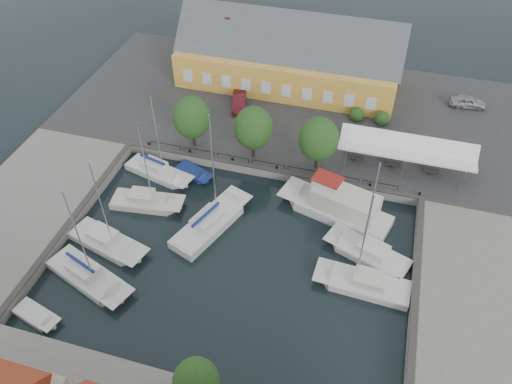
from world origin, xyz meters
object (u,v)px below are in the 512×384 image
west_boat_b (146,203)px  warehouse (284,58)px  launch_nw (194,174)px  west_boat_c (107,243)px  west_boat_d (88,277)px  car_silver (468,102)px  car_red (239,102)px  launch_sw (37,317)px  west_boat_a (158,173)px  trawler (339,208)px  center_sailboat (211,224)px  tent_canopy (407,149)px  east_boat_a (369,254)px  east_boat_b (364,285)px

west_boat_b → warehouse: bearing=72.4°
warehouse → launch_nw: warehouse is taller
west_boat_c → west_boat_d: (0.32, -4.06, 0.01)m
car_silver → car_red: (-27.37, -7.83, 0.03)m
launch_sw → launch_nw: launch_sw is taller
car_silver → west_boat_a: size_ratio=0.40×
trawler → west_boat_c: west_boat_c is taller
car_red → west_boat_c: west_boat_c is taller
trawler → launch_nw: (-16.22, 1.79, -0.93)m
warehouse → west_boat_d: (-9.06, -35.79, -4.16)m
center_sailboat → warehouse: bearing=88.4°
trawler → west_boat_b: bearing=-168.3°
west_boat_a → tent_canopy: bearing=15.9°
warehouse → west_boat_b: size_ratio=2.76×
car_silver → car_red: car_red is taller
tent_canopy → west_boat_d: (-25.65, -21.94, -3.41)m
tent_canopy → car_red: 21.50m
west_boat_a → west_boat_b: bearing=-80.8°
west_boat_c → west_boat_b: bearing=78.6°
trawler → launch_sw: trawler is taller
warehouse → trawler: 24.64m
car_silver → launch_nw: (-28.75, -20.36, -1.65)m
launch_nw → center_sailboat: bearing=-56.7°
west_boat_b → car_red: bearing=76.7°
car_red → launch_nw: car_red is taller
east_boat_a → launch_nw: east_boat_a is taller
car_silver → east_boat_a: bearing=154.8°
east_boat_a → west_boat_d: west_boat_d is taller
east_boat_b → launch_sw: 27.95m
west_boat_a → west_boat_b: west_boat_a is taller
warehouse → center_sailboat: size_ratio=2.15×
car_silver → west_boat_d: west_boat_d is taller
launch_sw → west_boat_b: bearing=78.3°
west_boat_c → warehouse: bearing=73.5°
west_boat_c → east_boat_a: bearing=12.8°
car_silver → warehouse: bearing=84.2°
center_sailboat → launch_sw: center_sailboat is taller
west_boat_d → west_boat_b: bearing=85.0°
car_silver → launch_sw: car_silver is taller
east_boat_b → launch_sw: east_boat_b is taller
car_silver → east_boat_b: bearing=156.9°
tent_canopy → east_boat_a: bearing=-99.1°
tent_canopy → west_boat_d: bearing=-139.5°
car_red → west_boat_a: 14.64m
west_boat_d → launch_sw: west_boat_d is taller
warehouse → launch_sw: warehouse is taller
west_boat_c → launch_sw: (-1.85, -8.77, -0.17)m
west_boat_d → tent_canopy: bearing=40.5°
launch_sw → launch_nw: 21.38m
east_boat_a → east_boat_b: 3.57m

